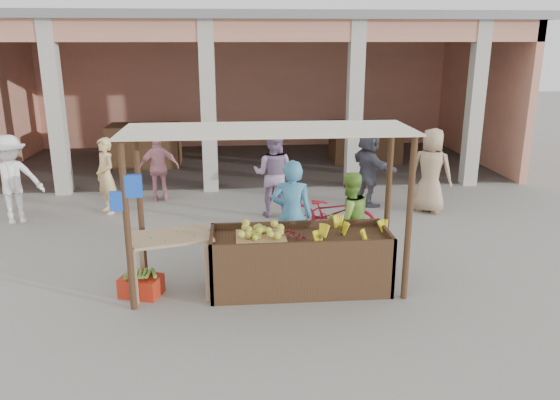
{
  "coord_description": "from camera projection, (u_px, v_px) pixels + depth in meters",
  "views": [
    {
      "loc": [
        -0.43,
        -7.37,
        3.57
      ],
      "look_at": [
        0.31,
        1.2,
        1.02
      ],
      "focal_mm": 35.0,
      "sensor_mm": 36.0,
      "label": 1
    }
  ],
  "objects": [
    {
      "name": "ground",
      "position": [
        266.0,
        289.0,
        8.09
      ],
      "size": [
        60.0,
        60.0,
        0.0
      ],
      "primitive_type": "plane",
      "color": "gray",
      "rests_on": "ground"
    },
    {
      "name": "shopper_a",
      "position": [
        11.0,
        176.0,
        10.76
      ],
      "size": [
        1.38,
        1.12,
        1.92
      ],
      "primitive_type": "imported",
      "rotation": [
        0.0,
        0.0,
        0.48
      ],
      "color": "white",
      "rests_on": "ground"
    },
    {
      "name": "stall_awning",
      "position": [
        264.0,
        158.0,
        7.59
      ],
      "size": [
        4.09,
        1.35,
        2.39
      ],
      "color": "#472F1C",
      "rests_on": "ground"
    },
    {
      "name": "produce_sacks",
      "position": [
        357.0,
        178.0,
        13.49
      ],
      "size": [
        0.9,
        0.67,
        0.54
      ],
      "color": "maroon",
      "rests_on": "ground"
    },
    {
      "name": "motorcycle",
      "position": [
        330.0,
        212.0,
        10.14
      ],
      "size": [
        1.32,
        1.94,
        0.96
      ],
      "primitive_type": "imported",
      "rotation": [
        0.0,
        0.0,
        1.16
      ],
      "color": "maroon",
      "rests_on": "ground"
    },
    {
      "name": "market_building",
      "position": [
        248.0,
        70.0,
        15.86
      ],
      "size": [
        14.4,
        6.4,
        4.2
      ],
      "color": "tan",
      "rests_on": "ground"
    },
    {
      "name": "plantain_bundle",
      "position": [
        140.0,
        274.0,
        7.82
      ],
      "size": [
        0.42,
        0.29,
        0.08
      ],
      "primitive_type": null,
      "color": "olive",
      "rests_on": "red_crate"
    },
    {
      "name": "red_crate",
      "position": [
        141.0,
        286.0,
        7.87
      ],
      "size": [
        0.65,
        0.55,
        0.29
      ],
      "primitive_type": "cube",
      "rotation": [
        0.0,
        0.0,
        -0.31
      ],
      "color": "red",
      "rests_on": "ground"
    },
    {
      "name": "berry_heap",
      "position": [
        289.0,
        234.0,
        7.85
      ],
      "size": [
        0.46,
        0.38,
        0.15
      ],
      "primitive_type": "ellipsoid",
      "color": "maroon",
      "rests_on": "fruit_stall"
    },
    {
      "name": "melon_tray",
      "position": [
        261.0,
        234.0,
        7.8
      ],
      "size": [
        0.71,
        0.62,
        0.19
      ],
      "color": "tan",
      "rests_on": "fruit_stall"
    },
    {
      "name": "papaya_pile",
      "position": [
        171.0,
        228.0,
        7.72
      ],
      "size": [
        0.77,
        0.44,
        0.22
      ],
      "primitive_type": null,
      "color": "#499731",
      "rests_on": "side_table"
    },
    {
      "name": "shopper_b",
      "position": [
        159.0,
        166.0,
        12.32
      ],
      "size": [
        1.03,
        0.66,
        1.64
      ],
      "primitive_type": "imported",
      "rotation": [
        0.0,
        0.0,
        3.3
      ],
      "color": "pink",
      "rests_on": "ground"
    },
    {
      "name": "shopper_c",
      "position": [
        431.0,
        166.0,
        11.46
      ],
      "size": [
        1.15,
        1.06,
        2.0
      ],
      "primitive_type": "imported",
      "rotation": [
        0.0,
        0.0,
        2.53
      ],
      "color": "tan",
      "rests_on": "ground"
    },
    {
      "name": "shopper_d",
      "position": [
        369.0,
        165.0,
        12.0
      ],
      "size": [
        1.14,
        1.81,
        1.82
      ],
      "primitive_type": "imported",
      "rotation": [
        0.0,
        0.0,
        1.86
      ],
      "color": "#545563",
      "rests_on": "ground"
    },
    {
      "name": "side_table",
      "position": [
        172.0,
        245.0,
        7.79
      ],
      "size": [
        1.24,
        0.98,
        0.89
      ],
      "rotation": [
        0.0,
        0.0,
        0.25
      ],
      "color": "tan",
      "rests_on": "ground"
    },
    {
      "name": "banana_heap",
      "position": [
        352.0,
        230.0,
        7.89
      ],
      "size": [
        1.19,
        0.65,
        0.22
      ],
      "primitive_type": null,
      "color": "yellow",
      "rests_on": "fruit_stall"
    },
    {
      "name": "fruit_stall",
      "position": [
        300.0,
        263.0,
        8.02
      ],
      "size": [
        2.6,
        0.95,
        0.8
      ],
      "primitive_type": "cube",
      "color": "#472F1C",
      "rests_on": "ground"
    },
    {
      "name": "shopper_f",
      "position": [
        274.0,
        170.0,
        11.2
      ],
      "size": [
        1.08,
        0.82,
        1.95
      ],
      "primitive_type": "imported",
      "rotation": [
        0.0,
        0.0,
        2.82
      ],
      "color": "#9A7DA5",
      "rests_on": "ground"
    },
    {
      "name": "vendor_green",
      "position": [
        349.0,
        217.0,
        8.76
      ],
      "size": [
        0.89,
        0.68,
        1.64
      ],
      "primitive_type": "imported",
      "rotation": [
        0.0,
        0.0,
        3.45
      ],
      "color": "#89C646",
      "rests_on": "ground"
    },
    {
      "name": "shopper_e",
      "position": [
        106.0,
        174.0,
        11.44
      ],
      "size": [
        0.75,
        0.78,
        1.68
      ],
      "primitive_type": "imported",
      "rotation": [
        0.0,
        0.0,
        -0.93
      ],
      "color": "#ECC17C",
      "rests_on": "ground"
    },
    {
      "name": "vendor_blue",
      "position": [
        292.0,
        212.0,
        8.57
      ],
      "size": [
        0.8,
        0.65,
        1.91
      ],
      "primitive_type": "imported",
      "rotation": [
        0.0,
        0.0,
        2.95
      ],
      "color": "#4898CD",
      "rests_on": "ground"
    }
  ]
}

